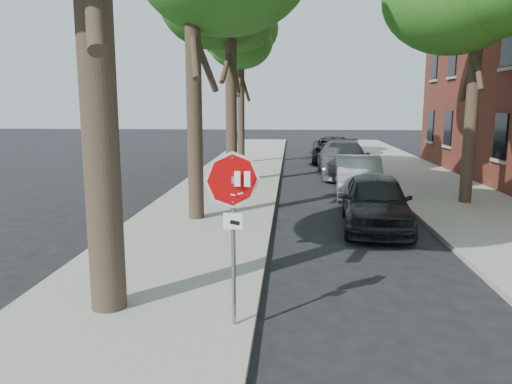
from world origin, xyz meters
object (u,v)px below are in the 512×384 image
at_px(tree_far, 240,32).
at_px(car_b, 358,177).
at_px(car_a, 376,201).
at_px(car_c, 344,159).
at_px(stop_sign, 233,205).
at_px(car_d, 333,149).

xyz_separation_m(tree_far, car_b, (5.32, -9.75, -6.47)).
relative_size(car_a, car_c, 0.78).
relative_size(stop_sign, car_b, 0.58).
bearing_deg(car_b, car_a, -87.99).
bearing_deg(car_b, tree_far, 122.43).
bearing_deg(tree_far, stop_sign, -84.54).
xyz_separation_m(stop_sign, tree_far, (-2.02, 21.14, 5.26)).
bearing_deg(car_c, car_a, -90.78).
relative_size(car_c, car_d, 1.05).
bearing_deg(car_a, car_b, 92.78).
xyz_separation_m(stop_sign, car_d, (3.30, 22.57, -1.21)).
bearing_deg(car_a, car_c, 93.73).
bearing_deg(car_b, stop_sign, -102.36).
bearing_deg(tree_far, car_a, -70.38).
bearing_deg(stop_sign, car_a, 64.57).
relative_size(stop_sign, car_d, 0.49).
bearing_deg(car_a, car_d, 94.04).
bearing_deg(car_d, car_a, -87.69).
relative_size(stop_sign, car_c, 0.46).
height_order(stop_sign, tree_far, tree_far).
bearing_deg(tree_far, car_c, -39.35).
bearing_deg(car_d, car_b, -87.16).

